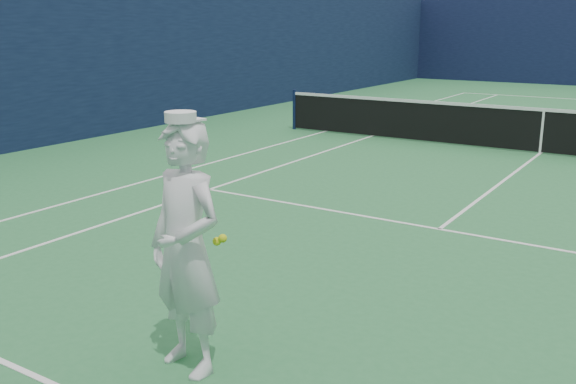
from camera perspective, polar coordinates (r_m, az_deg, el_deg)
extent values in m
plane|color=#2B723E|center=(15.21, 21.47, 3.18)|extent=(80.00, 80.00, 0.00)
cube|color=white|center=(17.09, 3.16, 5.36)|extent=(0.06, 23.83, 0.01)
cube|color=white|center=(16.47, 7.32, 4.91)|extent=(0.06, 23.77, 0.01)
cube|color=white|center=(9.17, 13.30, -3.24)|extent=(8.23, 0.06, 0.01)
cube|color=white|center=(15.20, 21.47, 3.19)|extent=(0.06, 12.80, 0.01)
cube|color=#0F1A38|center=(19.50, -8.65, 12.27)|extent=(0.12, 36.12, 4.00)
cylinder|color=#141E4C|center=(17.47, 0.56, 7.35)|extent=(0.09, 0.09, 1.07)
cube|color=black|center=(15.12, 21.65, 5.03)|extent=(12.79, 0.02, 0.92)
cube|color=white|center=(15.06, 21.81, 6.79)|extent=(12.79, 0.04, 0.07)
cube|color=white|center=(15.13, 21.64, 4.92)|extent=(0.05, 0.03, 0.94)
imported|color=white|center=(5.16, -9.04, -5.06)|extent=(0.83, 0.62, 2.07)
cylinder|color=white|center=(4.91, -9.54, 6.61)|extent=(0.24, 0.24, 0.08)
cube|color=white|center=(5.00, -8.34, 6.44)|extent=(0.20, 0.13, 0.02)
cylinder|color=navy|center=(5.41, -10.24, -3.71)|extent=(0.05, 0.09, 0.22)
cube|color=#1E3AA7|center=(5.51, -9.74, -5.33)|extent=(0.03, 0.02, 0.14)
torus|color=#1E3AA7|center=(5.61, -9.08, -7.17)|extent=(0.31, 0.15, 0.29)
cube|color=beige|center=(5.61, -9.08, -7.17)|extent=(0.22, 0.04, 0.30)
sphere|color=yellow|center=(5.00, -6.34, -4.38)|extent=(0.07, 0.07, 0.07)
sphere|color=yellow|center=(4.97, -5.83, -4.12)|extent=(0.07, 0.07, 0.07)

